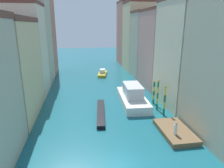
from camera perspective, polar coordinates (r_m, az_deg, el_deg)
name	(u,v)px	position (r m, az deg, el deg)	size (l,w,h in m)	color
ground_plane	(97,88)	(41.83, -4.12, -1.03)	(154.00, 154.00, 0.00)	#196070
building_left_1	(6,69)	(30.65, -27.60, 3.74)	(7.34, 11.88, 13.39)	beige
building_left_2	(23,50)	(39.72, -23.51, 8.64)	(7.34, 7.71, 16.07)	beige
building_left_3	(32,34)	(47.50, -21.43, 12.85)	(7.34, 8.71, 20.93)	#BCB299
building_left_4	(39,29)	(55.92, -19.66, 14.20)	(7.34, 7.87, 22.58)	#C6705B
building_right_1	(188,53)	(33.51, 20.39, 8.06)	(7.34, 9.80, 16.37)	beige
building_right_2	(162,49)	(42.57, 13.80, 9.46)	(7.34, 10.19, 15.40)	tan
building_right_3	(148,45)	(50.88, 9.97, 10.80)	(7.34, 7.58, 15.57)	#BCB299
building_right_4	(138,36)	(58.94, 7.34, 13.14)	(7.34, 9.48, 18.69)	beige
building_right_5	(130,33)	(68.26, 5.07, 13.97)	(7.34, 10.02, 19.59)	#C6705B
waterfront_dock	(175,131)	(25.75, 17.19, -12.52)	(3.33, 6.04, 0.57)	brown
person_on_dock	(176,129)	(24.24, 17.36, -11.84)	(0.36, 0.36, 1.47)	white
mooring_pole_0	(165,101)	(29.36, 14.49, -4.53)	(0.31, 0.31, 4.34)	#197247
mooring_pole_1	(158,95)	(31.19, 12.62, -2.89)	(0.29, 0.29, 4.64)	#197247
mooring_pole_2	(154,92)	(33.55, 11.62, -2.16)	(0.35, 0.35, 3.85)	#197247
vaporetto_white	(133,97)	(33.35, 5.75, -3.51)	(4.24, 10.41, 3.16)	white
gondola_black	(101,112)	(29.62, -3.16, -7.94)	(1.92, 9.25, 0.50)	black
motorboat_0	(103,73)	(52.10, -2.66, 3.03)	(3.05, 6.12, 1.55)	gold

